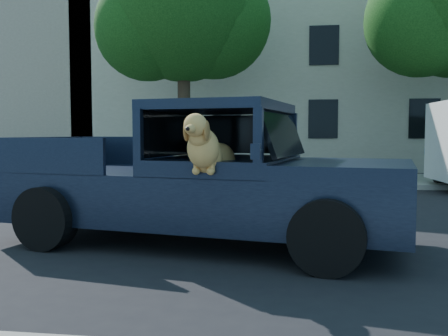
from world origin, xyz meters
name	(u,v)px	position (x,y,z in m)	size (l,w,h in m)	color
ground	(306,240)	(0.00, 0.00, 0.00)	(120.00, 120.00, 0.00)	black
far_sidewalk	(299,179)	(0.00, 9.20, 0.07)	(60.00, 4.00, 0.15)	gray
lane_stripes	(397,209)	(2.00, 3.40, 0.01)	(21.60, 0.14, 0.01)	silver
street_tree_left	(185,14)	(-3.97, 9.62, 5.71)	(6.00, 5.20, 8.60)	#332619
building_main	(364,71)	(3.00, 16.50, 4.50)	(26.00, 6.00, 9.00)	beige
building_left	(4,87)	(-15.00, 16.50, 4.00)	(12.00, 6.00, 8.00)	tan
pickup_truck	(198,196)	(-1.58, -0.41, 0.69)	(6.04, 3.44, 2.05)	black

